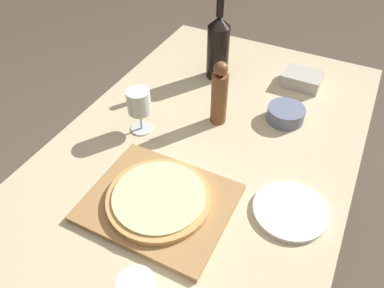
# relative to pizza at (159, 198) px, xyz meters

# --- Properties ---
(ground_plane) EXTENTS (12.00, 12.00, 0.00)m
(ground_plane) POSITION_rel_pizza_xyz_m (0.01, 0.17, -0.79)
(ground_plane) COLOR brown
(dining_table) EXTENTS (0.95, 1.73, 0.77)m
(dining_table) POSITION_rel_pizza_xyz_m (0.01, 0.17, -0.11)
(dining_table) COLOR #CCB78E
(dining_table) RESTS_ON ground_plane
(cutting_board) EXTENTS (0.39, 0.33, 0.02)m
(cutting_board) POSITION_rel_pizza_xyz_m (-0.00, 0.00, -0.02)
(cutting_board) COLOR #A87A47
(cutting_board) RESTS_ON dining_table
(pizza) EXTENTS (0.29, 0.29, 0.02)m
(pizza) POSITION_rel_pizza_xyz_m (0.00, 0.00, 0.00)
(pizza) COLOR tan
(pizza) RESTS_ON cutting_board
(wine_bottle) EXTENTS (0.09, 0.09, 0.34)m
(wine_bottle) POSITION_rel_pizza_xyz_m (-0.12, 0.68, 0.10)
(wine_bottle) COLOR black
(wine_bottle) RESTS_ON dining_table
(pepper_mill) EXTENTS (0.06, 0.06, 0.24)m
(pepper_mill) POSITION_rel_pizza_xyz_m (-0.00, 0.42, 0.08)
(pepper_mill) COLOR brown
(pepper_mill) RESTS_ON dining_table
(wine_glass) EXTENTS (0.08, 0.08, 0.16)m
(wine_glass) POSITION_rel_pizza_xyz_m (-0.22, 0.26, 0.08)
(wine_glass) COLOR silver
(wine_glass) RESTS_ON dining_table
(small_bowl) EXTENTS (0.13, 0.13, 0.05)m
(small_bowl) POSITION_rel_pizza_xyz_m (0.21, 0.53, -0.00)
(small_bowl) COLOR slate
(small_bowl) RESTS_ON dining_table
(dinner_plate) EXTENTS (0.21, 0.21, 0.01)m
(dinner_plate) POSITION_rel_pizza_xyz_m (0.34, 0.14, -0.02)
(dinner_plate) COLOR white
(dinner_plate) RESTS_ON dining_table
(food_container) EXTENTS (0.15, 0.11, 0.05)m
(food_container) POSITION_rel_pizza_xyz_m (0.20, 0.77, -0.00)
(food_container) COLOR #BCB7AD
(food_container) RESTS_ON dining_table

